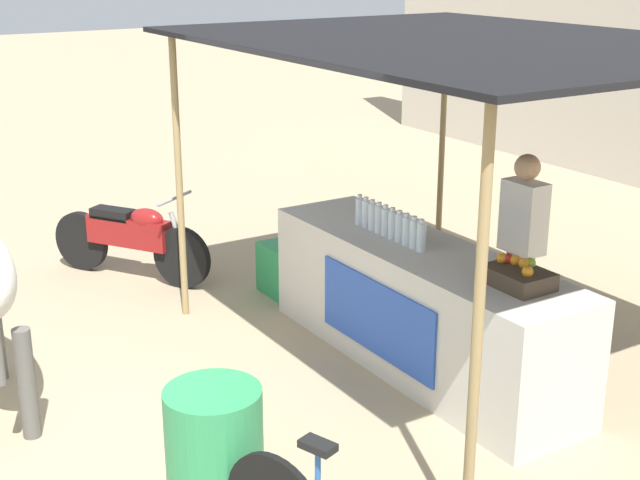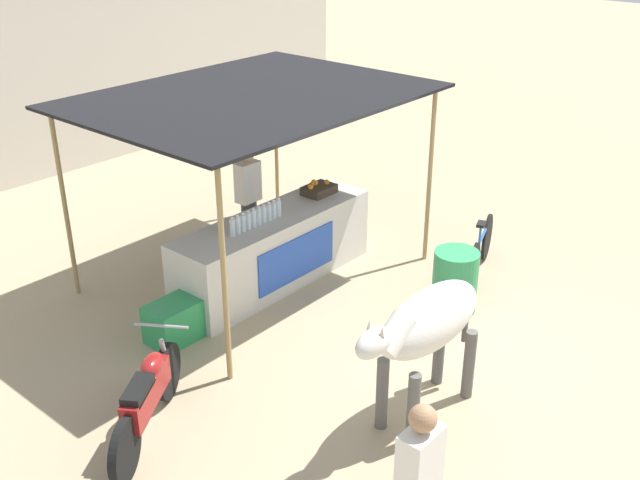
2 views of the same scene
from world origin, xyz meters
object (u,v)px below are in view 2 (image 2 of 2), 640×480
stall_counter (274,249)px  motorcycle_parked (147,396)px  vendor_behind_counter (249,203)px  cow (427,326)px  fruit_crate (318,189)px  bicycle_leaning (481,251)px  water_barrel (455,281)px  cooler_box (174,322)px

stall_counter → motorcycle_parked: 3.23m
vendor_behind_counter → cow: bearing=-109.6°
stall_counter → fruit_crate: 1.11m
bicycle_leaning → motorcycle_parked: bearing=171.4°
water_barrel → cow: (-1.99, -0.85, 0.64)m
water_barrel → motorcycle_parked: (-3.93, 0.98, 0.03)m
cooler_box → cow: 3.13m
stall_counter → vendor_behind_counter: bearing=68.8°
cooler_box → motorcycle_parked: bearing=-137.4°
vendor_behind_counter → cow: (-1.35, -3.79, 0.18)m
water_barrel → cow: 2.26m
cow → stall_counter: bearing=70.8°
motorcycle_parked → stall_counter: bearing=21.9°
fruit_crate → motorcycle_parked: fruit_crate is taller
vendor_behind_counter → bicycle_leaning: 3.23m
cow → cooler_box: bearing=104.0°
vendor_behind_counter → cooler_box: 2.33m
motorcycle_parked → water_barrel: bearing=-14.0°
motorcycle_parked → cooler_box: bearing=42.6°
stall_counter → cow: cow is taller
cooler_box → water_barrel: bearing=-37.5°
fruit_crate → water_barrel: fruit_crate is taller
fruit_crate → bicycle_leaning: bearing=-63.1°
cooler_box → cow: cow is taller
stall_counter → water_barrel: bearing=-66.9°
vendor_behind_counter → bicycle_leaning: size_ratio=1.04×
stall_counter → water_barrel: 2.38m
cooler_box → water_barrel: 3.44m
cow → bicycle_leaning: (3.04, 1.08, -0.68)m
fruit_crate → water_barrel: size_ratio=0.56×
fruit_crate → cow: cow is taller
vendor_behind_counter → cooler_box: size_ratio=2.75×
water_barrel → stall_counter: bearing=113.1°
cow → bicycle_leaning: 3.30m
motorcycle_parked → vendor_behind_counter: bearing=30.8°
fruit_crate → stall_counter: bearing=-176.6°
cow → motorcycle_parked: cow is taller
cooler_box → motorcycle_parked: size_ratio=0.39×
cow → motorcycle_parked: 2.74m
water_barrel → bicycle_leaning: bearing=12.4°
cow → motorcycle_parked: (-1.94, 1.83, -0.60)m
vendor_behind_counter → cow: 4.03m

